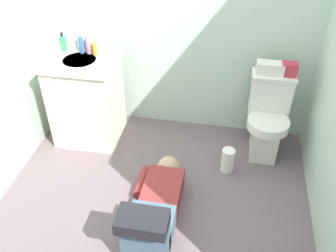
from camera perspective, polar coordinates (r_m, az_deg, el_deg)
The scene contains 14 objects.
ground_plane at distance 3.04m, azimuth -2.05°, elevation -11.32°, with size 2.91×3.11×0.04m, color #6A595F.
wall_back at distance 3.26m, azimuth 1.69°, elevation 18.38°, with size 2.57×0.08×2.40m, color #B4CBB9.
toilet at distance 3.32m, azimuth 15.00°, elevation 1.18°, with size 0.36×0.46×0.75m.
vanity_cabinet at distance 3.44m, azimuth -12.38°, elevation 4.13°, with size 0.60×0.52×0.82m.
faucet at distance 3.34m, azimuth -12.56°, elevation 11.91°, with size 0.02×0.02×0.10m, color silver.
person_plumber at distance 2.73m, azimuth -1.97°, elevation -12.41°, with size 0.39×1.06×0.52m.
tissue_box at distance 3.17m, azimuth 15.39°, elevation 8.55°, with size 0.22×0.11×0.10m, color silver.
toiletry_bag at distance 3.19m, azimuth 18.09°, elevation 8.28°, with size 0.12×0.09×0.11m, color #B22D3F.
soap_dispenser at distance 3.39m, azimuth -15.76°, elevation 12.12°, with size 0.06×0.06×0.17m.
bottle_clear at distance 3.39m, azimuth -14.13°, elevation 12.08°, with size 0.06×0.06×0.11m, color silver.
bottle_blue at distance 3.31m, azimuth -13.19°, elevation 12.02°, with size 0.04×0.04×0.15m, color #4469B0.
bottle_pink at distance 3.29m, azimuth -12.04°, elevation 12.24°, with size 0.06×0.06×0.17m, color pink.
bottle_amber at distance 3.26m, azimuth -11.16°, elevation 11.45°, with size 0.04×0.04×0.10m, color #BF8826.
paper_towel_roll at distance 3.21m, azimuth 9.13°, elevation -5.22°, with size 0.11×0.11×0.23m, color white.
Camera 1 is at (0.47, -1.95, 2.26)m, focal length 39.79 mm.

